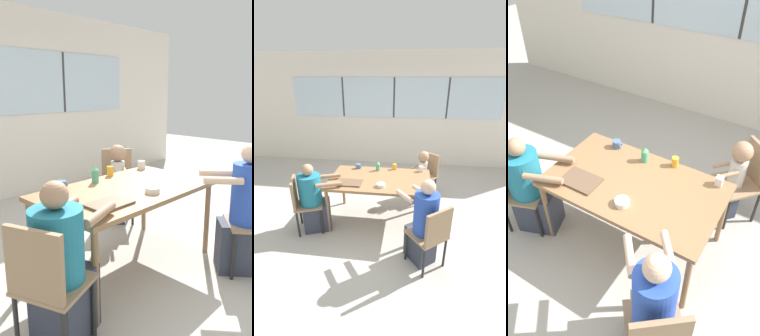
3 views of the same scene
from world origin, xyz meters
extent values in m
plane|color=#B2ADA3|center=(0.00, 0.00, 0.00)|extent=(16.00, 16.00, 0.00)
cube|color=#333333|center=(1.30, 2.64, 1.73)|extent=(0.04, 0.01, 0.96)
cube|color=olive|center=(0.00, 0.00, 0.74)|extent=(1.57, 0.92, 0.04)
cylinder|color=olive|center=(-0.74, -0.41, 0.36)|extent=(0.05, 0.05, 0.72)
cylinder|color=olive|center=(0.74, -0.41, 0.36)|extent=(0.05, 0.05, 0.72)
cylinder|color=olive|center=(-0.74, 0.41, 0.36)|extent=(0.05, 0.05, 0.72)
cylinder|color=olive|center=(0.74, 0.41, 0.36)|extent=(0.05, 0.05, 0.72)
cube|color=#937556|center=(0.69, -0.86, 0.45)|extent=(0.56, 0.56, 0.03)
cylinder|color=black|center=(0.45, -0.84, 0.22)|extent=(0.03, 0.03, 0.44)
cylinder|color=black|center=(0.72, -0.62, 0.22)|extent=(0.03, 0.03, 0.44)
cube|color=#937556|center=(-1.04, -0.38, 0.45)|extent=(0.51, 0.51, 0.03)
cube|color=#937556|center=(-1.20, -0.45, 0.67)|extent=(0.17, 0.37, 0.42)
cylinder|color=black|center=(-0.94, -0.17, 0.22)|extent=(0.03, 0.03, 0.44)
cylinder|color=black|center=(-0.82, -0.48, 0.22)|extent=(0.03, 0.03, 0.44)
cylinder|color=black|center=(-1.25, -0.28, 0.22)|extent=(0.03, 0.03, 0.44)
cube|color=#937556|center=(0.73, 0.83, 0.45)|extent=(0.56, 0.56, 0.03)
cube|color=#937556|center=(0.85, 0.97, 0.67)|extent=(0.31, 0.28, 0.42)
cylinder|color=black|center=(0.74, 0.59, 0.22)|extent=(0.03, 0.03, 0.44)
cylinder|color=black|center=(0.49, 0.82, 0.22)|extent=(0.03, 0.03, 0.44)
cylinder|color=black|center=(0.97, 0.85, 0.22)|extent=(0.03, 0.03, 0.44)
cylinder|color=black|center=(0.71, 1.07, 0.22)|extent=(0.03, 0.03, 0.44)
cube|color=#333847|center=(0.63, -0.79, 0.23)|extent=(0.42, 0.44, 0.46)
cylinder|color=#284CB7|center=(0.66, -0.83, 0.73)|extent=(0.29, 0.29, 0.53)
sphere|color=#DBB293|center=(0.66, -0.83, 1.08)|extent=(0.18, 0.18, 0.18)
cylinder|color=#DBB293|center=(0.41, -0.72, 0.87)|extent=(0.25, 0.29, 0.06)
cylinder|color=#DBB293|center=(0.61, -0.56, 0.87)|extent=(0.25, 0.29, 0.06)
cube|color=#333847|center=(-0.94, -0.35, 0.23)|extent=(0.48, 0.42, 0.46)
cylinder|color=#1E7089|center=(-1.00, -0.37, 0.69)|extent=(0.33, 0.33, 0.46)
sphere|color=#A37A5B|center=(-1.00, -0.37, 1.01)|extent=(0.17, 0.17, 0.17)
cylinder|color=#A37A5B|center=(-0.79, -0.13, 0.81)|extent=(0.36, 0.18, 0.06)
cylinder|color=#A37A5B|center=(-0.68, -0.41, 0.81)|extent=(0.36, 0.18, 0.06)
cube|color=#333847|center=(0.68, 0.78, 0.23)|extent=(0.24, 0.25, 0.46)
cylinder|color=beige|center=(0.70, 0.80, 0.62)|extent=(0.17, 0.17, 0.31)
sphere|color=#A37A5B|center=(0.70, 0.80, 0.87)|extent=(0.20, 0.20, 0.20)
cylinder|color=#A37A5B|center=(0.66, 0.65, 0.68)|extent=(0.15, 0.16, 0.04)
cylinder|color=#A37A5B|center=(0.55, 0.74, 0.68)|extent=(0.15, 0.16, 0.04)
cube|color=brown|center=(-0.42, -0.22, 0.77)|extent=(0.34, 0.24, 0.02)
cylinder|color=slate|center=(-0.43, 0.37, 0.79)|extent=(0.09, 0.09, 0.08)
torus|color=slate|center=(-0.38, 0.37, 0.79)|extent=(0.01, 0.06, 0.06)
cylinder|color=#4CA57F|center=(-0.08, 0.32, 0.82)|extent=(0.07, 0.07, 0.12)
cone|color=#4CB266|center=(-0.08, 0.32, 0.89)|extent=(0.07, 0.07, 0.04)
cylinder|color=gold|center=(0.20, 0.41, 0.80)|extent=(0.07, 0.07, 0.10)
cube|color=silver|center=(0.64, 0.37, 0.80)|extent=(0.06, 0.06, 0.09)
cylinder|color=white|center=(0.05, -0.26, 0.78)|extent=(0.13, 0.13, 0.05)
camera|label=1|loc=(-2.03, -1.92, 1.60)|focal=35.00mm
camera|label=2|loc=(0.42, -3.15, 2.26)|focal=24.00mm
camera|label=3|loc=(1.11, -1.80, 2.73)|focal=35.00mm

